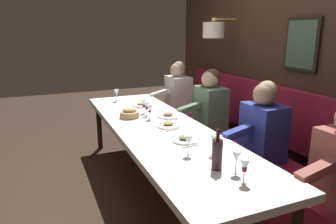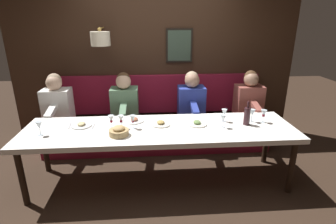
{
  "view_description": "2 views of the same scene",
  "coord_description": "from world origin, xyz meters",
  "px_view_note": "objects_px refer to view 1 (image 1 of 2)",
  "views": [
    {
      "loc": [
        -1.09,
        -2.79,
        1.71
      ],
      "look_at": [
        0.05,
        -0.1,
        0.92
      ],
      "focal_mm": 32.74,
      "sensor_mm": 36.0,
      "label": 1
    },
    {
      "loc": [
        -2.94,
        0.12,
        2.0
      ],
      "look_at": [
        0.05,
        -0.1,
        0.92
      ],
      "focal_mm": 28.37,
      "sensor_mm": 36.0,
      "label": 2
    }
  ],
  "objects_px": {
    "diner_middle": "(210,102)",
    "diner_far": "(178,89)",
    "wine_glass_6": "(116,93)",
    "wine_glass_2": "(147,106)",
    "wine_glass_3": "(188,141)",
    "wine_glass_4": "(214,140)",
    "wine_glass_7": "(150,109)",
    "wine_glass_0": "(245,166)",
    "wine_bottle": "(217,154)",
    "wine_glass_1": "(144,104)",
    "bread_bowl": "(130,113)",
    "wine_glass_5": "(236,157)",
    "dining_table": "(160,132)",
    "diner_near": "(263,124)"
  },
  "relations": [
    {
      "from": "diner_middle",
      "to": "diner_far",
      "type": "height_order",
      "value": "same"
    },
    {
      "from": "wine_glass_6",
      "to": "wine_glass_2",
      "type": "bearing_deg",
      "value": -81.41
    },
    {
      "from": "wine_glass_3",
      "to": "wine_glass_4",
      "type": "bearing_deg",
      "value": -19.42
    },
    {
      "from": "wine_glass_7",
      "to": "wine_glass_0",
      "type": "bearing_deg",
      "value": -87.56
    },
    {
      "from": "wine_glass_7",
      "to": "wine_glass_4",
      "type": "bearing_deg",
      "value": -83.33
    },
    {
      "from": "wine_bottle",
      "to": "wine_glass_3",
      "type": "bearing_deg",
      "value": 102.15
    },
    {
      "from": "wine_glass_3",
      "to": "wine_glass_4",
      "type": "height_order",
      "value": "same"
    },
    {
      "from": "wine_glass_4",
      "to": "wine_glass_3",
      "type": "bearing_deg",
      "value": 160.58
    },
    {
      "from": "wine_glass_6",
      "to": "wine_glass_7",
      "type": "relative_size",
      "value": 1.0
    },
    {
      "from": "wine_glass_1",
      "to": "wine_glass_2",
      "type": "distance_m",
      "value": 0.12
    },
    {
      "from": "wine_glass_1",
      "to": "bread_bowl",
      "type": "relative_size",
      "value": 0.75
    },
    {
      "from": "wine_bottle",
      "to": "diner_far",
      "type": "bearing_deg",
      "value": 71.2
    },
    {
      "from": "diner_middle",
      "to": "bread_bowl",
      "type": "distance_m",
      "value": 1.06
    },
    {
      "from": "wine_glass_6",
      "to": "bread_bowl",
      "type": "xyz_separation_m",
      "value": [
        -0.07,
        -0.88,
        -0.07
      ]
    },
    {
      "from": "wine_glass_5",
      "to": "wine_glass_6",
      "type": "height_order",
      "value": "same"
    },
    {
      "from": "wine_glass_0",
      "to": "dining_table",
      "type": "bearing_deg",
      "value": 93.4
    },
    {
      "from": "diner_near",
      "to": "bread_bowl",
      "type": "xyz_separation_m",
      "value": [
        -1.06,
        0.99,
        -0.03
      ]
    },
    {
      "from": "diner_middle",
      "to": "bread_bowl",
      "type": "height_order",
      "value": "diner_middle"
    },
    {
      "from": "diner_near",
      "to": "wine_glass_4",
      "type": "bearing_deg",
      "value": -157.9
    },
    {
      "from": "wine_glass_2",
      "to": "wine_glass_4",
      "type": "distance_m",
      "value": 1.29
    },
    {
      "from": "wine_glass_3",
      "to": "wine_glass_7",
      "type": "height_order",
      "value": "same"
    },
    {
      "from": "diner_near",
      "to": "wine_glass_1",
      "type": "relative_size",
      "value": 4.82
    },
    {
      "from": "wine_glass_4",
      "to": "wine_glass_6",
      "type": "distance_m",
      "value": 2.19
    },
    {
      "from": "dining_table",
      "to": "wine_glass_3",
      "type": "relative_size",
      "value": 19.85
    },
    {
      "from": "dining_table",
      "to": "wine_glass_1",
      "type": "xyz_separation_m",
      "value": [
        0.03,
        0.57,
        0.17
      ]
    },
    {
      "from": "diner_near",
      "to": "wine_glass_6",
      "type": "xyz_separation_m",
      "value": [
        -1.0,
        1.87,
        0.04
      ]
    },
    {
      "from": "wine_glass_2",
      "to": "wine_glass_3",
      "type": "relative_size",
      "value": 1.0
    },
    {
      "from": "diner_near",
      "to": "diner_far",
      "type": "xyz_separation_m",
      "value": [
        0.0,
        1.99,
        0.0
      ]
    },
    {
      "from": "dining_table",
      "to": "wine_glass_0",
      "type": "xyz_separation_m",
      "value": [
        0.08,
        -1.31,
        0.17
      ]
    },
    {
      "from": "wine_glass_3",
      "to": "wine_bottle",
      "type": "relative_size",
      "value": 0.55
    },
    {
      "from": "wine_glass_4",
      "to": "bread_bowl",
      "type": "bearing_deg",
      "value": 104.11
    },
    {
      "from": "diner_near",
      "to": "wine_glass_5",
      "type": "distance_m",
      "value": 1.01
    },
    {
      "from": "wine_bottle",
      "to": "wine_glass_7",
      "type": "bearing_deg",
      "value": 90.35
    },
    {
      "from": "wine_glass_5",
      "to": "wine_glass_7",
      "type": "bearing_deg",
      "value": 93.84
    },
    {
      "from": "wine_glass_5",
      "to": "wine_glass_6",
      "type": "xyz_separation_m",
      "value": [
        -0.22,
        2.52,
        0.0
      ]
    },
    {
      "from": "wine_glass_0",
      "to": "wine_glass_4",
      "type": "relative_size",
      "value": 1.0
    },
    {
      "from": "wine_glass_1",
      "to": "wine_glass_6",
      "type": "height_order",
      "value": "same"
    },
    {
      "from": "diner_far",
      "to": "wine_glass_6",
      "type": "distance_m",
      "value": 1.01
    },
    {
      "from": "wine_glass_1",
      "to": "wine_glass_3",
      "type": "height_order",
      "value": "same"
    },
    {
      "from": "wine_glass_5",
      "to": "wine_glass_4",
      "type": "bearing_deg",
      "value": 84.56
    },
    {
      "from": "diner_far",
      "to": "wine_glass_0",
      "type": "height_order",
      "value": "diner_far"
    },
    {
      "from": "bread_bowl",
      "to": "wine_glass_0",
      "type": "bearing_deg",
      "value": -81.66
    },
    {
      "from": "wine_glass_3",
      "to": "wine_bottle",
      "type": "distance_m",
      "value": 0.32
    },
    {
      "from": "wine_glass_4",
      "to": "bread_bowl",
      "type": "xyz_separation_m",
      "value": [
        -0.32,
        1.29,
        -0.07
      ]
    },
    {
      "from": "diner_middle",
      "to": "wine_glass_7",
      "type": "xyz_separation_m",
      "value": [
        -0.87,
        -0.17,
        0.04
      ]
    },
    {
      "from": "wine_glass_1",
      "to": "wine_glass_2",
      "type": "relative_size",
      "value": 1.0
    },
    {
      "from": "wine_glass_0",
      "to": "wine_glass_4",
      "type": "xyz_separation_m",
      "value": [
        0.06,
        0.49,
        0.0
      ]
    },
    {
      "from": "wine_glass_0",
      "to": "wine_glass_7",
      "type": "relative_size",
      "value": 1.0
    },
    {
      "from": "diner_near",
      "to": "wine_glass_0",
      "type": "relative_size",
      "value": 4.82
    },
    {
      "from": "wine_glass_4",
      "to": "wine_glass_7",
      "type": "bearing_deg",
      "value": 96.67
    }
  ]
}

